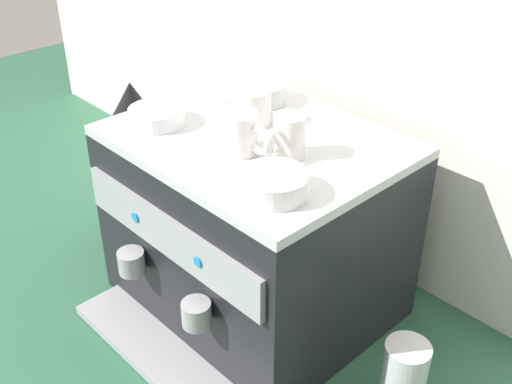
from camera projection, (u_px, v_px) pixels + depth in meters
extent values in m
plane|color=#28563D|center=(256.00, 298.00, 1.47)|extent=(4.00, 4.00, 0.00)
cube|color=silver|center=(362.00, 54.00, 1.39)|extent=(2.80, 0.03, 1.02)
cube|color=black|center=(256.00, 227.00, 1.37)|extent=(0.56, 0.45, 0.40)
cube|color=#B7B7BC|center=(256.00, 141.00, 1.26)|extent=(0.56, 0.45, 0.02)
cube|color=#939399|center=(168.00, 237.00, 1.19)|extent=(0.52, 0.01, 0.09)
cylinder|color=#1E7AB7|center=(135.00, 217.00, 1.24)|extent=(0.02, 0.01, 0.02)
cylinder|color=#1E7AB7|center=(198.00, 261.00, 1.12)|extent=(0.02, 0.01, 0.02)
cube|color=#939399|center=(161.00, 353.00, 1.31)|extent=(0.48, 0.12, 0.02)
cylinder|color=#939399|center=(131.00, 262.00, 1.30)|extent=(0.06, 0.06, 0.05)
cylinder|color=#939399|center=(196.00, 314.00, 1.16)|extent=(0.06, 0.06, 0.05)
cylinder|color=white|center=(289.00, 136.00, 1.16)|extent=(0.06, 0.06, 0.08)
torus|color=white|center=(275.00, 144.00, 1.13)|extent=(0.02, 0.06, 0.06)
cylinder|color=white|center=(252.00, 106.00, 1.29)|extent=(0.08, 0.08, 0.07)
torus|color=white|center=(227.00, 109.00, 1.28)|extent=(0.04, 0.06, 0.06)
cylinder|color=white|center=(239.00, 132.00, 1.18)|extent=(0.07, 0.07, 0.08)
torus|color=white|center=(259.00, 140.00, 1.15)|extent=(0.06, 0.02, 0.06)
cylinder|color=white|center=(157.00, 116.00, 1.29)|extent=(0.12, 0.12, 0.03)
cylinder|color=white|center=(157.00, 122.00, 1.30)|extent=(0.06, 0.06, 0.01)
cylinder|color=white|center=(273.00, 184.00, 1.06)|extent=(0.12, 0.12, 0.04)
cylinder|color=white|center=(273.00, 192.00, 1.06)|extent=(0.07, 0.07, 0.01)
cylinder|color=white|center=(261.00, 92.00, 1.39)|extent=(0.11, 0.11, 0.04)
cylinder|color=white|center=(261.00, 99.00, 1.40)|extent=(0.06, 0.06, 0.01)
cylinder|color=black|center=(140.00, 177.00, 1.64)|extent=(0.15, 0.15, 0.31)
cone|color=black|center=(132.00, 103.00, 1.53)|extent=(0.13, 0.13, 0.11)
cylinder|color=#B7B7BC|center=(404.00, 376.00, 1.17)|extent=(0.09, 0.09, 0.15)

